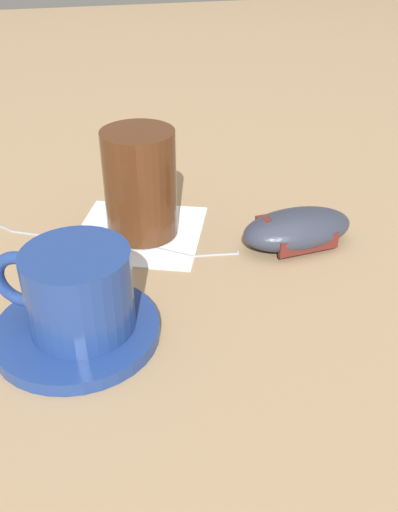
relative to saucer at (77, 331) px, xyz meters
The scene contains 7 objects.
ground_plane 0.16m from the saucer, 55.63° to the right, with size 3.00×3.00×0.00m, color #9E7F5B.
saucer is the anchor object (origin of this frame).
coffee_cup 0.04m from the saucer, 81.54° to the right, with size 0.08×0.11×0.07m.
computer_mouse 0.24m from the saucer, 67.33° to the right, with size 0.07×0.12×0.04m.
mouse_cable 0.16m from the saucer, ahead, with size 0.18×0.28×0.00m.
napkin_under_glass 0.17m from the saucer, 25.76° to the right, with size 0.13×0.13×0.00m, color white.
drinking_glass 0.18m from the saucer, 27.23° to the right, with size 0.07×0.07×0.11m, color #4C2814.
Camera 1 is at (-0.45, 0.12, 0.30)m, focal length 40.00 mm.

